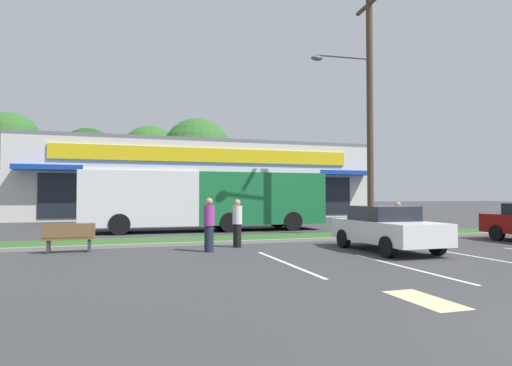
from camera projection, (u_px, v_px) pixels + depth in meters
The scene contains 18 objects.
grass_median at pixel (280, 238), 18.37m from camera, with size 56.00×2.20×0.12m, color #2D5B23.
curb_lip at pixel (291, 240), 17.20m from camera, with size 56.00×0.24×0.12m, color gray.
parking_stripe_0 at pixel (286, 263), 11.74m from camera, with size 0.12×4.80×0.01m, color silver.
parking_stripe_1 at pixel (405, 267), 11.09m from camera, with size 0.12×4.80×0.01m, color silver.
parking_stripe_2 at pixel (498, 260), 12.26m from camera, with size 0.12×4.80×0.01m, color silver.
lot_arrow at pixel (425, 300), 7.61m from camera, with size 0.70×1.60×0.01m, color beige.
storefront_building at pixel (199, 180), 38.61m from camera, with size 29.22×11.45×6.42m.
tree_left at pixel (10, 142), 42.49m from camera, with size 5.82×5.82×10.06m.
tree_mid_left at pixel (88, 157), 44.80m from camera, with size 5.94×5.94×8.88m.
tree_mid at pixel (150, 157), 48.11m from camera, with size 6.83×6.83×9.63m.
tree_mid_right at pixel (197, 153), 48.06m from camera, with size 7.67×7.67×10.45m.
utility_pole at pixel (367, 105), 19.91m from camera, with size 3.03×2.40×11.36m.
city_bus at pixel (207, 197), 22.63m from camera, with size 12.51×2.80×3.25m.
bus_stop_bench at pixel (69, 237), 13.91m from camera, with size 1.60×0.45×0.95m.
car_0 at pixel (386, 228), 14.38m from camera, with size 2.00×4.25×1.49m.
pedestrian_near_bench at pixel (209, 225), 14.15m from camera, with size 0.36×0.36×1.77m.
pedestrian_by_pole at pixel (237, 223), 15.42m from camera, with size 0.34×0.34×1.71m.
pedestrian_mid at pixel (398, 223), 16.56m from camera, with size 0.32×0.32×1.61m.
Camera 1 is at (-6.54, -3.26, 1.83)m, focal length 30.33 mm.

